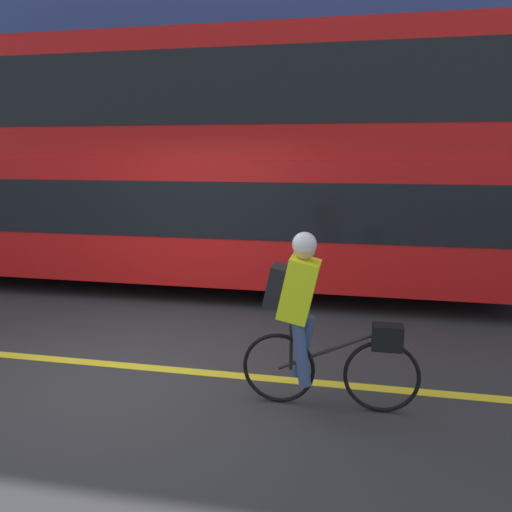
{
  "coord_description": "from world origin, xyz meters",
  "views": [
    {
      "loc": [
        2.23,
        -4.6,
        2.26
      ],
      "look_at": [
        1.04,
        1.3,
        1.0
      ],
      "focal_mm": 35.0,
      "sensor_mm": 36.0,
      "label": 1
    }
  ],
  "objects": [
    {
      "name": "building_facade",
      "position": [
        0.0,
        6.63,
        4.88
      ],
      "size": [
        60.0,
        0.3,
        9.76
      ],
      "color": "#33478C",
      "rests_on": "ground_plane"
    },
    {
      "name": "cyclist_on_bike",
      "position": [
        1.88,
        -0.42,
        0.86
      ],
      "size": [
        1.57,
        0.32,
        1.59
      ],
      "color": "black",
      "rests_on": "ground_plane"
    },
    {
      "name": "bus",
      "position": [
        -0.84,
        3.39,
        2.18
      ],
      "size": [
        11.26,
        2.48,
        3.93
      ],
      "color": "black",
      "rests_on": "ground_plane"
    },
    {
      "name": "sidewalk_curb",
      "position": [
        0.0,
        5.66,
        0.07
      ],
      "size": [
        60.0,
        1.66,
        0.14
      ],
      "color": "gray",
      "rests_on": "ground_plane"
    },
    {
      "name": "road_center_line",
      "position": [
        0.0,
        0.04,
        0.0
      ],
      "size": [
        50.0,
        0.14,
        0.01
      ],
      "primitive_type": "cube",
      "color": "yellow",
      "rests_on": "ground_plane"
    },
    {
      "name": "ground_plane",
      "position": [
        0.0,
        0.0,
        0.0
      ],
      "size": [
        80.0,
        80.0,
        0.0
      ],
      "primitive_type": "plane",
      "color": "#2D2D30"
    }
  ]
}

